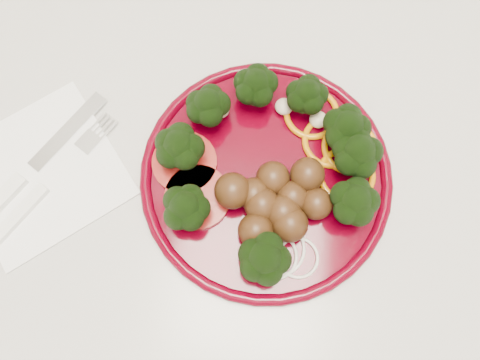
# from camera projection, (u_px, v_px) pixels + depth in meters

# --- Properties ---
(counter) EXTENTS (2.40, 0.60, 0.90)m
(counter) POSITION_uv_depth(u_px,v_px,m) (341.00, 236.00, 1.00)
(counter) COLOR silver
(counter) RESTS_ON ground
(plate) EXTENTS (0.30, 0.30, 0.07)m
(plate) POSITION_uv_depth(u_px,v_px,m) (270.00, 171.00, 0.54)
(plate) COLOR #49000D
(plate) RESTS_ON counter
(napkin) EXTENTS (0.25, 0.25, 0.00)m
(napkin) POSITION_uv_depth(u_px,v_px,m) (42.00, 172.00, 0.56)
(napkin) COLOR white
(napkin) RESTS_ON counter
(knife) EXTENTS (0.14, 0.20, 0.01)m
(knife) POSITION_uv_depth(u_px,v_px,m) (19.00, 181.00, 0.55)
(knife) COLOR silver
(knife) RESTS_ON napkin
(fork) EXTENTS (0.12, 0.18, 0.01)m
(fork) POSITION_uv_depth(u_px,v_px,m) (34.00, 199.00, 0.55)
(fork) COLOR white
(fork) RESTS_ON napkin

